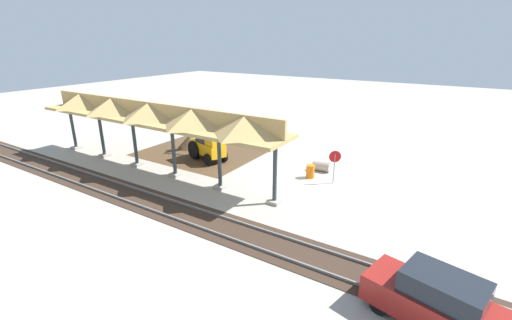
# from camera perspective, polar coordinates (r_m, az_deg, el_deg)

# --- Properties ---
(ground_plane) EXTENTS (120.00, 120.00, 0.00)m
(ground_plane) POSITION_cam_1_polar(r_m,az_deg,el_deg) (23.37, 5.35, -2.82)
(ground_plane) COLOR #9E998E
(dirt_work_zone) EXTENTS (9.38, 7.00, 0.01)m
(dirt_work_zone) POSITION_cam_1_polar(r_m,az_deg,el_deg) (28.46, -9.50, 1.13)
(dirt_work_zone) COLOR #4C3823
(dirt_work_zone) RESTS_ON ground
(platform_canopy) EXTENTS (20.53, 3.20, 4.90)m
(platform_canopy) POSITION_cam_1_polar(r_m,az_deg,el_deg) (24.27, -17.28, 7.53)
(platform_canopy) COLOR #9E998E
(platform_canopy) RESTS_ON ground
(rail_tracks) EXTENTS (60.00, 2.58, 0.15)m
(rail_tracks) POSITION_cam_1_polar(r_m,az_deg,el_deg) (17.54, -6.23, -10.78)
(rail_tracks) COLOR slate
(rail_tracks) RESTS_ON ground
(stop_sign) EXTENTS (0.66, 0.43, 2.21)m
(stop_sign) POSITION_cam_1_polar(r_m,az_deg,el_deg) (22.28, 12.99, -0.03)
(stop_sign) COLOR gray
(stop_sign) RESTS_ON ground
(backhoe) EXTENTS (5.14, 2.81, 2.82)m
(backhoe) POSITION_cam_1_polar(r_m,az_deg,el_deg) (26.56, -8.20, 2.73)
(backhoe) COLOR orange
(backhoe) RESTS_ON ground
(dirt_mound) EXTENTS (4.30, 4.30, 2.20)m
(dirt_mound) POSITION_cam_1_polar(r_m,az_deg,el_deg) (30.12, -10.92, 2.06)
(dirt_mound) COLOR #4C3823
(dirt_mound) RESTS_ON ground
(concrete_pipe) EXTENTS (1.24, 0.82, 0.74)m
(concrete_pipe) POSITION_cam_1_polar(r_m,az_deg,el_deg) (24.65, 10.87, -0.96)
(concrete_pipe) COLOR #9E9384
(concrete_pipe) RESTS_ON ground
(distant_parked_car) EXTENTS (4.49, 2.69, 1.98)m
(distant_parked_car) POSITION_cam_1_polar(r_m,az_deg,el_deg) (13.07, 27.70, -20.06)
(distant_parked_car) COLOR maroon
(distant_parked_car) RESTS_ON ground
(traffic_barrel) EXTENTS (0.56, 0.56, 0.90)m
(traffic_barrel) POSITION_cam_1_polar(r_m,az_deg,el_deg) (23.28, 9.04, -1.88)
(traffic_barrel) COLOR orange
(traffic_barrel) RESTS_ON ground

